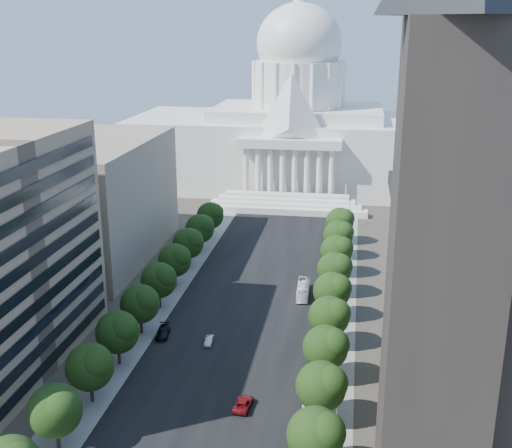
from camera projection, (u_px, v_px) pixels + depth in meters
The scene contains 32 objects.
road_asphalt at pixel (257, 280), 150.00m from camera, with size 30.00×260.00×0.01m, color black.
sidewalk_left at pixel (178, 275), 152.84m from camera, with size 8.00×260.00×0.02m, color gray.
sidewalk_right at pixel (339, 285), 147.17m from camera, with size 8.00×260.00×0.02m, color gray.
capitol at pixel (297, 131), 233.55m from camera, with size 120.00×56.00×73.00m.
office_block_left_far at pixel (76, 199), 162.14m from camera, with size 38.00×52.00×30.00m, color gray.
tree_l_b at pixel (56, 410), 88.29m from camera, with size 7.79×7.60×9.97m.
tree_l_c at pixel (91, 366), 99.61m from camera, with size 7.79×7.60×9.97m.
tree_l_d at pixel (119, 331), 110.93m from camera, with size 7.79×7.60×9.97m.
tree_l_e at pixel (141, 303), 122.25m from camera, with size 7.79×7.60×9.97m.
tree_l_f at pixel (160, 279), 133.56m from camera, with size 7.79×7.60×9.97m.
tree_l_g at pixel (176, 259), 144.88m from camera, with size 7.79×7.60×9.97m.
tree_l_h at pixel (189, 242), 156.20m from camera, with size 7.79×7.60×9.97m.
tree_l_i at pixel (201, 228), 167.51m from camera, with size 7.79×7.60×9.97m.
tree_l_j at pixel (211, 215), 178.83m from camera, with size 7.79×7.60×9.97m.
tree_r_b at pixel (318, 435), 82.92m from camera, with size 7.79×7.60×9.97m.
tree_r_c at pixel (323, 385), 94.24m from camera, with size 7.79×7.60×9.97m.
tree_r_d at pixel (327, 347), 105.56m from camera, with size 7.79×7.60×9.97m.
tree_r_e at pixel (331, 316), 116.87m from camera, with size 7.79×7.60×9.97m.
tree_r_f at pixel (334, 290), 128.19m from camera, with size 7.79×7.60×9.97m.
tree_r_g at pixel (336, 268), 139.51m from camera, with size 7.79×7.60×9.97m.
tree_r_h at pixel (338, 250), 150.82m from camera, with size 7.79×7.60×9.97m.
tree_r_i at pixel (339, 234), 162.14m from camera, with size 7.79×7.60×9.97m.
tree_r_j at pixel (341, 221), 173.46m from camera, with size 7.79×7.60×9.97m.
streetlight_b at pixel (334, 393), 93.43m from camera, with size 2.61×0.44×9.00m.
streetlight_c at pixel (339, 319), 117.01m from camera, with size 2.61×0.44×9.00m.
streetlight_d at pixel (343, 270), 140.59m from camera, with size 2.61×0.44×9.00m.
streetlight_e at pixel (346, 234), 164.16m from camera, with size 2.61×0.44×9.00m.
streetlight_f at pixel (348, 208), 187.74m from camera, with size 2.61×0.44×9.00m.
car_silver at pixel (209, 341), 119.94m from camera, with size 1.34×3.85×1.27m, color #ACADB4.
car_red at pixel (243, 404), 99.79m from camera, with size 2.45×5.32×1.48m, color maroon.
car_dark_b at pixel (163, 332), 122.89m from camera, with size 2.32×5.70×1.65m, color black.
city_bus at pixel (303, 290), 141.04m from camera, with size 2.42×10.35×2.88m, color white.
Camera 1 is at (21.52, -47.64, 57.16)m, focal length 45.00 mm.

